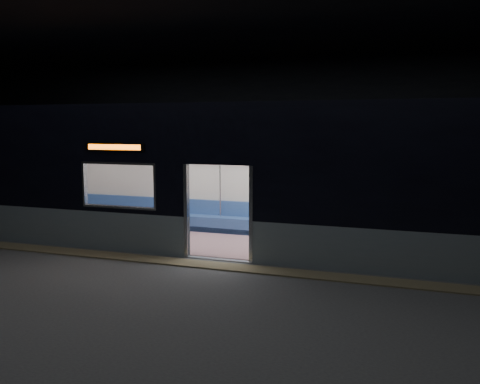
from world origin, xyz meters
The scene contains 7 objects.
station_floor centered at (0.00, 0.00, -0.01)m, with size 24.00×14.00×0.01m, color #47494C.
station_envelope centered at (0.00, 0.00, 3.66)m, with size 24.00×14.00×5.00m.
tactile_strip centered at (0.00, 0.55, 0.01)m, with size 22.80×0.50×0.03m, color #8C7F59.
metro_car centered at (0.00, 2.54, 1.85)m, with size 18.00×3.04×3.35m.
passenger centered at (4.80, 3.55, 0.77)m, with size 0.37×0.64×1.31m.
handbag centered at (4.78, 3.34, 0.67)m, with size 0.28×0.24×0.14m, color black.
transit_map centered at (4.39, 3.85, 1.45)m, with size 0.92×0.03×0.59m, color white.
Camera 1 is at (3.87, -8.85, 2.87)m, focal length 38.00 mm.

